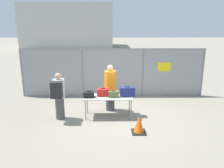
{
  "coord_description": "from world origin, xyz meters",
  "views": [
    {
      "loc": [
        -0.17,
        -7.56,
        3.16
      ],
      "look_at": [
        -0.06,
        0.46,
        1.05
      ],
      "focal_mm": 35.0,
      "sensor_mm": 36.0,
      "label": 1
    }
  ],
  "objects_px": {
    "security_worker_near": "(110,87)",
    "traveler_hooded": "(59,95)",
    "traffic_cone": "(139,125)",
    "utility_trailer": "(160,77)",
    "suitcase_red": "(103,92)",
    "inspection_table": "(108,98)",
    "suitcase_olive": "(114,94)",
    "suitcase_black": "(89,94)",
    "suitcase_navy": "(127,92)"
  },
  "relations": [
    {
      "from": "suitcase_red",
      "to": "traveler_hooded",
      "type": "relative_size",
      "value": 0.29
    },
    {
      "from": "utility_trailer",
      "to": "traveler_hooded",
      "type": "bearing_deg",
      "value": -133.77
    },
    {
      "from": "suitcase_navy",
      "to": "traveler_hooded",
      "type": "height_order",
      "value": "traveler_hooded"
    },
    {
      "from": "suitcase_red",
      "to": "inspection_table",
      "type": "bearing_deg",
      "value": -26.22
    },
    {
      "from": "security_worker_near",
      "to": "suitcase_black",
      "type": "bearing_deg",
      "value": 30.63
    },
    {
      "from": "inspection_table",
      "to": "traveler_hooded",
      "type": "xyz_separation_m",
      "value": [
        -1.7,
        -0.26,
        0.22
      ]
    },
    {
      "from": "suitcase_olive",
      "to": "traveler_hooded",
      "type": "bearing_deg",
      "value": -174.27
    },
    {
      "from": "security_worker_near",
      "to": "traffic_cone",
      "type": "relative_size",
      "value": 3.3
    },
    {
      "from": "suitcase_black",
      "to": "suitcase_navy",
      "type": "height_order",
      "value": "suitcase_navy"
    },
    {
      "from": "suitcase_red",
      "to": "utility_trailer",
      "type": "xyz_separation_m",
      "value": [
        3.09,
        4.47,
        -0.47
      ]
    },
    {
      "from": "suitcase_navy",
      "to": "traveler_hooded",
      "type": "distance_m",
      "value": 2.4
    },
    {
      "from": "inspection_table",
      "to": "traveler_hooded",
      "type": "height_order",
      "value": "traveler_hooded"
    },
    {
      "from": "inspection_table",
      "to": "utility_trailer",
      "type": "distance_m",
      "value": 5.41
    },
    {
      "from": "inspection_table",
      "to": "suitcase_navy",
      "type": "relative_size",
      "value": 3.18
    },
    {
      "from": "suitcase_black",
      "to": "suitcase_navy",
      "type": "distance_m",
      "value": 1.37
    },
    {
      "from": "suitcase_red",
      "to": "traffic_cone",
      "type": "relative_size",
      "value": 0.88
    },
    {
      "from": "security_worker_near",
      "to": "utility_trailer",
      "type": "height_order",
      "value": "security_worker_near"
    },
    {
      "from": "suitcase_red",
      "to": "security_worker_near",
      "type": "height_order",
      "value": "security_worker_near"
    },
    {
      "from": "inspection_table",
      "to": "security_worker_near",
      "type": "xyz_separation_m",
      "value": [
        0.07,
        0.61,
        0.23
      ]
    },
    {
      "from": "traffic_cone",
      "to": "suitcase_red",
      "type": "bearing_deg",
      "value": 128.94
    },
    {
      "from": "suitcase_red",
      "to": "suitcase_navy",
      "type": "distance_m",
      "value": 0.86
    },
    {
      "from": "traveler_hooded",
      "to": "utility_trailer",
      "type": "distance_m",
      "value": 6.68
    },
    {
      "from": "suitcase_red",
      "to": "traffic_cone",
      "type": "bearing_deg",
      "value": -51.06
    },
    {
      "from": "suitcase_navy",
      "to": "utility_trailer",
      "type": "xyz_separation_m",
      "value": [
        2.23,
        4.5,
        -0.51
      ]
    },
    {
      "from": "suitcase_olive",
      "to": "suitcase_navy",
      "type": "relative_size",
      "value": 0.7
    },
    {
      "from": "traveler_hooded",
      "to": "traffic_cone",
      "type": "bearing_deg",
      "value": -17.81
    },
    {
      "from": "traffic_cone",
      "to": "inspection_table",
      "type": "bearing_deg",
      "value": 125.94
    },
    {
      "from": "security_worker_near",
      "to": "utility_trailer",
      "type": "relative_size",
      "value": 0.43
    },
    {
      "from": "suitcase_olive",
      "to": "security_worker_near",
      "type": "relative_size",
      "value": 0.21
    },
    {
      "from": "traffic_cone",
      "to": "security_worker_near",
      "type": "bearing_deg",
      "value": 114.53
    },
    {
      "from": "suitcase_black",
      "to": "traffic_cone",
      "type": "bearing_deg",
      "value": -37.27
    },
    {
      "from": "inspection_table",
      "to": "utility_trailer",
      "type": "bearing_deg",
      "value": 57.43
    },
    {
      "from": "suitcase_olive",
      "to": "traffic_cone",
      "type": "bearing_deg",
      "value": -58.44
    },
    {
      "from": "security_worker_near",
      "to": "traveler_hooded",
      "type": "bearing_deg",
      "value": 14.87
    },
    {
      "from": "suitcase_olive",
      "to": "inspection_table",
      "type": "bearing_deg",
      "value": 159.91
    },
    {
      "from": "suitcase_navy",
      "to": "traveler_hooded",
      "type": "xyz_separation_m",
      "value": [
        -2.38,
        -0.31,
        -0.01
      ]
    },
    {
      "from": "suitcase_navy",
      "to": "traveler_hooded",
      "type": "relative_size",
      "value": 0.33
    },
    {
      "from": "suitcase_navy",
      "to": "security_worker_near",
      "type": "bearing_deg",
      "value": 137.93
    },
    {
      "from": "suitcase_black",
      "to": "security_worker_near",
      "type": "relative_size",
      "value": 0.21
    },
    {
      "from": "suitcase_olive",
      "to": "traffic_cone",
      "type": "xyz_separation_m",
      "value": [
        0.76,
        -1.23,
        -0.6
      ]
    },
    {
      "from": "security_worker_near",
      "to": "utility_trailer",
      "type": "bearing_deg",
      "value": -136.9
    },
    {
      "from": "suitcase_black",
      "to": "traffic_cone",
      "type": "distance_m",
      "value": 2.13
    },
    {
      "from": "traveler_hooded",
      "to": "security_worker_near",
      "type": "relative_size",
      "value": 0.92
    },
    {
      "from": "suitcase_olive",
      "to": "traveler_hooded",
      "type": "relative_size",
      "value": 0.23
    },
    {
      "from": "inspection_table",
      "to": "traveler_hooded",
      "type": "bearing_deg",
      "value": -171.4
    },
    {
      "from": "suitcase_olive",
      "to": "utility_trailer",
      "type": "height_order",
      "value": "suitcase_olive"
    },
    {
      "from": "suitcase_black",
      "to": "suitcase_red",
      "type": "bearing_deg",
      "value": 16.88
    },
    {
      "from": "inspection_table",
      "to": "suitcase_red",
      "type": "bearing_deg",
      "value": 153.78
    },
    {
      "from": "suitcase_black",
      "to": "utility_trailer",
      "type": "relative_size",
      "value": 0.09
    },
    {
      "from": "inspection_table",
      "to": "security_worker_near",
      "type": "height_order",
      "value": "security_worker_near"
    }
  ]
}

